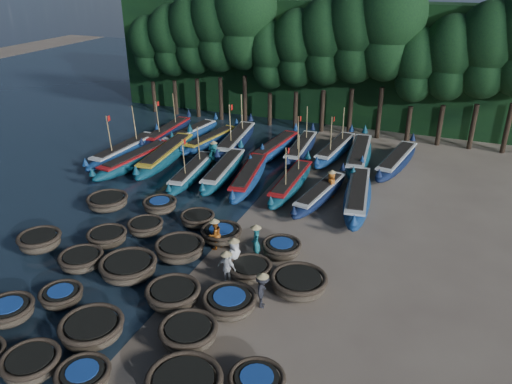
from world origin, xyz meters
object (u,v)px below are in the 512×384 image
at_px(long_boat_8, 358,195).
at_px(coracle_6, 61,296).
at_px(coracle_24, 282,248).
at_px(long_boat_2, 166,155).
at_px(long_boat_15, 335,150).
at_px(fisherman_5, 214,154).
at_px(fisherman_4, 227,267).
at_px(coracle_8, 188,333).
at_px(fisherman_6, 331,183).
at_px(coracle_12, 128,267).
at_px(long_boat_4, 224,170).
at_px(coracle_13, 173,295).
at_px(long_boat_0, 125,150).
at_px(long_boat_13, 275,148).
at_px(coracle_18, 250,270).
at_px(long_boat_7, 320,194).
at_px(long_boat_1, 136,159).
at_px(long_boat_16, 359,156).
at_px(long_boat_5, 249,176).
at_px(coracle_16, 146,227).
at_px(coracle_2, 31,364).
at_px(coracle_23, 221,234).
at_px(long_boat_9, 168,132).
at_px(coracle_22, 197,219).
at_px(long_boat_17, 397,161).
at_px(fisherman_3, 263,290).
at_px(coracle_14, 230,302).
at_px(long_boat_3, 192,172).
at_px(coracle_7, 92,329).
at_px(long_boat_14, 301,149).
at_px(long_boat_6, 291,183).
at_px(long_boat_10, 190,134).
at_px(coracle_15, 107,237).
at_px(coracle_19, 299,283).
at_px(fisherman_1, 256,241).
at_px(coracle_3, 83,377).
at_px(coracle_9, 257,382).
at_px(fisherman_0, 234,255).
at_px(long_boat_11, 211,140).
at_px(long_boat_12, 236,140).

bearing_deg(long_boat_8, coracle_6, -132.58).
relative_size(coracle_24, long_boat_2, 0.24).
height_order(long_boat_15, fisherman_5, long_boat_15).
bearing_deg(fisherman_4, coracle_8, -79.13).
bearing_deg(fisherman_6, coracle_12, 136.67).
bearing_deg(long_boat_4, coracle_13, -80.26).
xyz_separation_m(long_boat_0, fisherman_5, (6.65, 0.94, 0.34)).
xyz_separation_m(long_boat_2, long_boat_13, (6.51, 4.34, -0.08)).
distance_m(coracle_18, coracle_24, 2.43).
xyz_separation_m(long_boat_4, long_boat_7, (6.76, -1.06, -0.05)).
height_order(coracle_6, long_boat_1, long_boat_1).
bearing_deg(long_boat_16, coracle_8, -102.09).
bearing_deg(long_boat_5, coracle_16, -116.76).
bearing_deg(long_boat_1, coracle_2, -59.44).
height_order(coracle_23, long_boat_9, long_boat_9).
relative_size(coracle_24, long_boat_4, 0.27).
relative_size(coracle_22, long_boat_13, 0.27).
bearing_deg(long_boat_17, coracle_24, -96.20).
bearing_deg(long_boat_8, long_boat_0, 167.53).
distance_m(coracle_8, fisherman_3, 3.53).
distance_m(coracle_8, coracle_14, 2.33).
distance_m(coracle_16, long_boat_3, 7.31).
bearing_deg(long_boat_2, long_boat_7, -15.94).
xyz_separation_m(coracle_2, coracle_23, (2.19, 10.52, -0.02)).
bearing_deg(coracle_7, long_boat_14, 85.94).
bearing_deg(long_boat_9, long_boat_5, -34.04).
xyz_separation_m(coracle_22, long_boat_6, (3.25, 6.12, 0.14)).
distance_m(coracle_13, long_boat_10, 20.88).
bearing_deg(fisherman_4, coracle_15, -179.61).
bearing_deg(coracle_8, long_boat_14, 95.45).
bearing_deg(coracle_12, coracle_19, 12.90).
bearing_deg(long_boat_15, coracle_19, -76.24).
bearing_deg(fisherman_1, long_boat_15, 148.13).
bearing_deg(coracle_3, coracle_9, 19.63).
height_order(long_boat_8, long_boat_17, long_boat_8).
relative_size(long_boat_2, long_boat_17, 1.11).
distance_m(coracle_14, coracle_16, 7.91).
relative_size(long_boat_14, fisherman_0, 4.29).
xyz_separation_m(coracle_9, fisherman_6, (-1.43, 15.63, 0.49)).
bearing_deg(coracle_19, long_boat_9, 135.35).
height_order(coracle_23, long_boat_15, long_boat_15).
bearing_deg(coracle_22, long_boat_15, 71.23).
xyz_separation_m(coracle_7, fisherman_1, (3.64, 7.41, 0.51)).
height_order(long_boat_6, long_boat_11, long_boat_6).
relative_size(coracle_16, long_boat_12, 0.21).
height_order(long_boat_12, long_boat_16, long_boat_12).
relative_size(coracle_13, coracle_24, 1.09).
relative_size(long_boat_8, long_boat_13, 1.09).
bearing_deg(fisherman_4, fisherman_5, 125.20).
xyz_separation_m(coracle_18, long_boat_12, (-7.50, 15.43, 0.17)).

